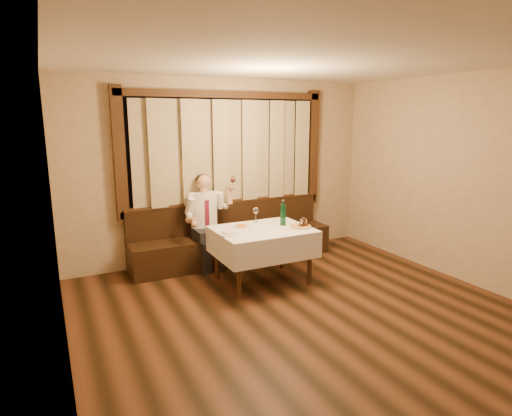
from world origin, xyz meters
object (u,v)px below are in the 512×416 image
pasta_cream (228,232)px  pasta_red (242,225)px  pizza (301,226)px  green_bottle (283,214)px  dining_table (263,236)px  banquette (233,241)px  cruet_caddy (303,224)px  seated_man (206,214)px

pasta_cream → pasta_red: bearing=40.8°
pizza → green_bottle: 0.30m
dining_table → pizza: bearing=-19.3°
dining_table → green_bottle: bearing=6.5°
pasta_red → banquette: bearing=75.0°
pizza → pasta_red: bearing=152.6°
dining_table → cruet_caddy: bearing=-18.7°
green_bottle → pizza: bearing=-53.7°
cruet_caddy → seated_man: bearing=124.3°
pizza → pasta_red: pasta_red is taller
pizza → cruet_caddy: cruet_caddy is taller
dining_table → pizza: size_ratio=4.23×
pizza → cruet_caddy: bearing=-10.5°
pasta_cream → dining_table: bearing=7.5°
green_bottle → pasta_cream: bearing=-172.9°
dining_table → cruet_caddy: cruet_caddy is taller
pasta_cream → seated_man: 1.01m
banquette → green_bottle: size_ratio=9.00×
pizza → cruet_caddy: size_ratio=2.26×
pizza → pasta_red: size_ratio=1.30×
dining_table → cruet_caddy: 0.58m
pasta_red → green_bottle: bearing=-15.8°
pizza → green_bottle: size_ratio=0.84×
seated_man → pasta_red: bearing=-72.2°
pasta_cream → green_bottle: bearing=7.1°
banquette → cruet_caddy: banquette is taller
pasta_red → dining_table: bearing=-41.5°
pasta_cream → green_bottle: green_bottle is taller
pasta_red → pizza: bearing=-27.4°
dining_table → pasta_red: 0.33m
pasta_cream → cruet_caddy: cruet_caddy is taller
pasta_cream → green_bottle: size_ratio=0.74×
seated_man → pasta_cream: bearing=-94.0°
dining_table → pasta_red: bearing=138.5°
banquette → pizza: size_ratio=10.67×
pasta_red → cruet_caddy: size_ratio=1.74×
dining_table → pasta_cream: (-0.53, -0.07, 0.14)m
banquette → dining_table: size_ratio=2.52×
banquette → seated_man: seated_man is taller
banquette → dining_table: 1.08m
pasta_cream → green_bottle: (0.87, 0.11, 0.12)m
seated_man → pizza: bearing=-49.4°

